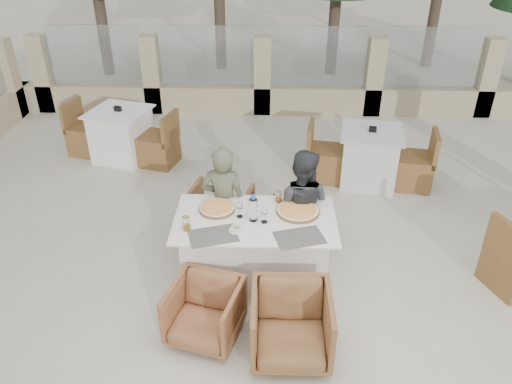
{
  "coord_description": "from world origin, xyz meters",
  "views": [
    {
      "loc": [
        0.15,
        -3.96,
        3.54
      ],
      "look_at": [
        0.02,
        0.41,
        0.9
      ],
      "focal_mm": 35.0,
      "sensor_mm": 36.0,
      "label": 1
    }
  ],
  "objects_px": {
    "armchair_far_left": "(219,216)",
    "armchair_near_left": "(205,312)",
    "wine_glass_centre": "(240,209)",
    "wine_glass_near": "(264,214)",
    "pizza_right": "(298,210)",
    "armchair_far_right": "(285,228)",
    "bg_table_b": "(369,157)",
    "diner_left": "(224,204)",
    "beer_glass_left": "(186,223)",
    "armchair_near_right": "(291,325)",
    "diner_right": "(301,207)",
    "beer_glass_right": "(279,197)",
    "water_bottle": "(253,208)",
    "bg_table_a": "(122,135)",
    "dining_table": "(255,250)",
    "pizza_left": "(217,208)",
    "olive_dish": "(236,229)"
  },
  "relations": [
    {
      "from": "armchair_near_left",
      "to": "bg_table_b",
      "type": "distance_m",
      "value": 3.52
    },
    {
      "from": "wine_glass_centre",
      "to": "diner_right",
      "type": "xyz_separation_m",
      "value": [
        0.63,
        0.37,
        -0.2
      ]
    },
    {
      "from": "beer_glass_left",
      "to": "diner_left",
      "type": "xyz_separation_m",
      "value": [
        0.29,
        0.63,
        -0.17
      ]
    },
    {
      "from": "water_bottle",
      "to": "armchair_far_right",
      "type": "xyz_separation_m",
      "value": [
        0.34,
        0.58,
        -0.65
      ]
    },
    {
      "from": "bg_table_b",
      "to": "diner_left",
      "type": "bearing_deg",
      "value": -128.51
    },
    {
      "from": "diner_right",
      "to": "wine_glass_near",
      "type": "bearing_deg",
      "value": 67.73
    },
    {
      "from": "beer_glass_left",
      "to": "wine_glass_centre",
      "type": "bearing_deg",
      "value": 25.67
    },
    {
      "from": "pizza_left",
      "to": "armchair_near_right",
      "type": "xyz_separation_m",
      "value": [
        0.73,
        -1.11,
        -0.47
      ]
    },
    {
      "from": "armchair_far_right",
      "to": "armchair_far_left",
      "type": "bearing_deg",
      "value": -8.47
    },
    {
      "from": "wine_glass_near",
      "to": "armchair_near_left",
      "type": "relative_size",
      "value": 0.29
    },
    {
      "from": "pizza_right",
      "to": "armchair_far_right",
      "type": "bearing_deg",
      "value": 103.9
    },
    {
      "from": "wine_glass_centre",
      "to": "olive_dish",
      "type": "height_order",
      "value": "wine_glass_centre"
    },
    {
      "from": "wine_glass_near",
      "to": "diner_right",
      "type": "distance_m",
      "value": 0.63
    },
    {
      "from": "wine_glass_centre",
      "to": "beer_glass_left",
      "type": "distance_m",
      "value": 0.55
    },
    {
      "from": "dining_table",
      "to": "beer_glass_right",
      "type": "distance_m",
      "value": 0.6
    },
    {
      "from": "water_bottle",
      "to": "wine_glass_centre",
      "type": "distance_m",
      "value": 0.16
    },
    {
      "from": "armchair_far_left",
      "to": "armchair_near_left",
      "type": "distance_m",
      "value": 1.5
    },
    {
      "from": "bg_table_b",
      "to": "wine_glass_near",
      "type": "bearing_deg",
      "value": -113.95
    },
    {
      "from": "pizza_right",
      "to": "bg_table_b",
      "type": "height_order",
      "value": "pizza_right"
    },
    {
      "from": "water_bottle",
      "to": "beer_glass_right",
      "type": "bearing_deg",
      "value": 53.93
    },
    {
      "from": "pizza_left",
      "to": "diner_left",
      "type": "relative_size",
      "value": 0.27
    },
    {
      "from": "water_bottle",
      "to": "armchair_near_right",
      "type": "height_order",
      "value": "water_bottle"
    },
    {
      "from": "bg_table_a",
      "to": "pizza_right",
      "type": "bearing_deg",
      "value": -30.21
    },
    {
      "from": "wine_glass_near",
      "to": "dining_table",
      "type": "bearing_deg",
      "value": 150.02
    },
    {
      "from": "beer_glass_left",
      "to": "armchair_near_left",
      "type": "height_order",
      "value": "beer_glass_left"
    },
    {
      "from": "wine_glass_near",
      "to": "armchair_near_left",
      "type": "xyz_separation_m",
      "value": [
        -0.52,
        -0.74,
        -0.58
      ]
    },
    {
      "from": "armchair_far_right",
      "to": "bg_table_a",
      "type": "distance_m",
      "value": 3.28
    },
    {
      "from": "armchair_near_right",
      "to": "pizza_left",
      "type": "bearing_deg",
      "value": 123.0
    },
    {
      "from": "wine_glass_centre",
      "to": "diner_right",
      "type": "bearing_deg",
      "value": 30.44
    },
    {
      "from": "wine_glass_near",
      "to": "beer_glass_right",
      "type": "xyz_separation_m",
      "value": [
        0.14,
        0.38,
        -0.03
      ]
    },
    {
      "from": "water_bottle",
      "to": "bg_table_a",
      "type": "xyz_separation_m",
      "value": [
        -2.09,
        2.79,
        -0.53
      ]
    },
    {
      "from": "bg_table_a",
      "to": "beer_glass_left",
      "type": "bearing_deg",
      "value": -47.89
    },
    {
      "from": "olive_dish",
      "to": "diner_right",
      "type": "xyz_separation_m",
      "value": [
        0.64,
        0.61,
        -0.13
      ]
    },
    {
      "from": "armchair_near_right",
      "to": "diner_right",
      "type": "distance_m",
      "value": 1.42
    },
    {
      "from": "dining_table",
      "to": "pizza_left",
      "type": "distance_m",
      "value": 0.58
    },
    {
      "from": "armchair_far_right",
      "to": "bg_table_b",
      "type": "height_order",
      "value": "bg_table_b"
    },
    {
      "from": "diner_right",
      "to": "bg_table_a",
      "type": "distance_m",
      "value": 3.51
    },
    {
      "from": "beer_glass_right",
      "to": "diner_left",
      "type": "bearing_deg",
      "value": 169.77
    },
    {
      "from": "wine_glass_centre",
      "to": "armchair_far_right",
      "type": "xyz_separation_m",
      "value": [
        0.47,
        0.53,
        -0.6
      ]
    },
    {
      "from": "diner_right",
      "to": "armchair_far_left",
      "type": "bearing_deg",
      "value": -1.04
    },
    {
      "from": "wine_glass_centre",
      "to": "wine_glass_near",
      "type": "xyz_separation_m",
      "value": [
        0.25,
        -0.09,
        0.0
      ]
    },
    {
      "from": "wine_glass_centre",
      "to": "armchair_near_right",
      "type": "relative_size",
      "value": 0.26
    },
    {
      "from": "armchair_near_right",
      "to": "bg_table_b",
      "type": "xyz_separation_m",
      "value": [
        1.17,
        3.1,
        0.06
      ]
    },
    {
      "from": "beer_glass_left",
      "to": "wine_glass_near",
      "type": "bearing_deg",
      "value": 11.29
    },
    {
      "from": "pizza_left",
      "to": "bg_table_a",
      "type": "relative_size",
      "value": 0.22
    },
    {
      "from": "diner_left",
      "to": "bg_table_b",
      "type": "height_order",
      "value": "diner_left"
    },
    {
      "from": "armchair_near_left",
      "to": "armchair_near_right",
      "type": "distance_m",
      "value": 0.79
    },
    {
      "from": "pizza_right",
      "to": "water_bottle",
      "type": "distance_m",
      "value": 0.48
    },
    {
      "from": "diner_right",
      "to": "bg_table_b",
      "type": "relative_size",
      "value": 0.81
    },
    {
      "from": "armchair_far_right",
      "to": "bg_table_a",
      "type": "relative_size",
      "value": 0.36
    }
  ]
}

